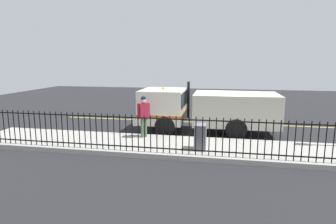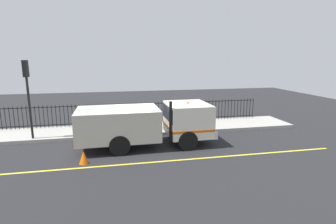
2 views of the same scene
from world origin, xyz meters
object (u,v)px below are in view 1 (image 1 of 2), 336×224
(worker_standing, at_px, (144,112))
(utility_cabinet, at_px, (200,137))
(work_truck, at_px, (201,107))
(traffic_cone, at_px, (262,122))

(worker_standing, relative_size, utility_cabinet, 1.87)
(work_truck, xyz_separation_m, utility_cabinet, (3.35, 0.25, -0.59))
(work_truck, height_order, worker_standing, work_truck)
(work_truck, height_order, utility_cabinet, work_truck)
(traffic_cone, bearing_deg, worker_standing, -55.11)
(work_truck, height_order, traffic_cone, work_truck)
(traffic_cone, bearing_deg, work_truck, -60.46)
(work_truck, relative_size, utility_cabinet, 6.95)
(work_truck, distance_m, utility_cabinet, 3.41)
(work_truck, distance_m, worker_standing, 3.10)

